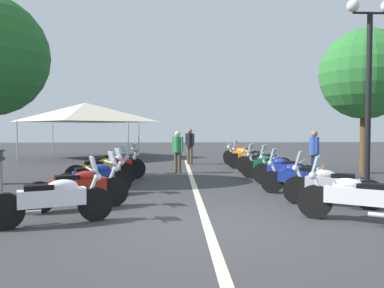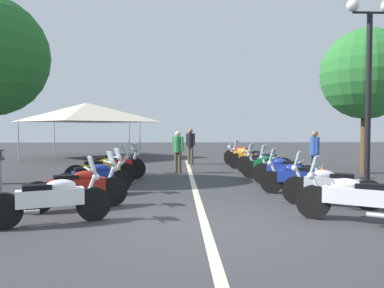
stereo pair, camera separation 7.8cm
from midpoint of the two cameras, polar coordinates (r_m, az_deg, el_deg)
ground_plane at (r=6.73m, az=2.05°, el=-12.47°), size 80.00×80.00×0.00m
lane_centre_stripe at (r=11.30m, az=0.15°, el=-6.39°), size 18.01×0.16×0.01m
motorcycle_left_row_0 at (r=7.25m, az=-20.36°, el=-7.78°), size 1.01×2.03×1.21m
motorcycle_left_row_1 at (r=8.43m, az=-16.86°, el=-6.27°), size 1.12×2.03×1.22m
motorcycle_left_row_2 at (r=10.01m, az=-14.62°, el=-4.94°), size 1.06×1.83×1.20m
motorcycle_left_row_3 at (r=11.57m, az=-13.56°, el=-3.88°), size 1.06×1.99×1.23m
motorcycle_left_row_4 at (r=12.87m, az=-11.70°, el=-3.24°), size 1.12×2.03×1.22m
motorcycle_left_row_5 at (r=14.39m, az=-11.28°, el=-2.73°), size 0.77×1.94×1.19m
motorcycle_right_row_0 at (r=7.54m, az=23.23°, el=-7.41°), size 1.25×1.91×1.21m
motorcycle_right_row_1 at (r=8.88m, az=19.92°, el=-5.91°), size 1.12×1.96×1.21m
motorcycle_right_row_2 at (r=10.18m, az=15.59°, el=-4.87°), size 1.11×1.89×1.19m
motorcycle_right_row_3 at (r=11.70m, az=13.51°, el=-3.84°), size 1.21×1.78×1.22m
motorcycle_right_row_4 at (r=13.01m, az=11.29°, el=-3.25°), size 1.16×1.77×1.20m
motorcycle_right_row_5 at (r=14.51m, az=10.46°, el=-2.65°), size 1.31×1.92×1.01m
motorcycle_right_row_6 at (r=16.10m, az=8.71°, el=-2.11°), size 1.07×1.95×1.22m
motorcycle_right_row_7 at (r=17.62m, az=7.84°, el=-1.79°), size 1.17×1.94×0.99m
motorcycle_right_row_8 at (r=18.89m, az=7.50°, el=-1.50°), size 1.28×1.85×0.99m
street_lamp_twin_globe at (r=10.99m, az=24.95°, el=11.06°), size 0.32×1.22×5.04m
parking_meter at (r=8.69m, az=-27.09°, el=-3.35°), size 0.19×0.14×1.29m
traffic_cone_0 at (r=13.04m, az=18.88°, el=-4.06°), size 0.36×0.36×0.61m
traffic_cone_2 at (r=12.68m, az=17.15°, el=-4.22°), size 0.36×0.36×0.61m
bystander_0 at (r=13.50m, az=17.78°, el=-0.97°), size 0.53×0.32×1.65m
bystander_1 at (r=18.07m, az=-0.46°, el=0.11°), size 0.38×0.42×1.72m
bystander_2 at (r=14.50m, az=-2.32°, el=-0.71°), size 0.37×0.43×1.62m
roadside_tree_0 at (r=16.04m, az=24.54°, el=9.51°), size 3.42×3.42×5.50m
event_tent at (r=22.72m, az=-15.82°, el=4.62°), size 6.17×6.17×3.20m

